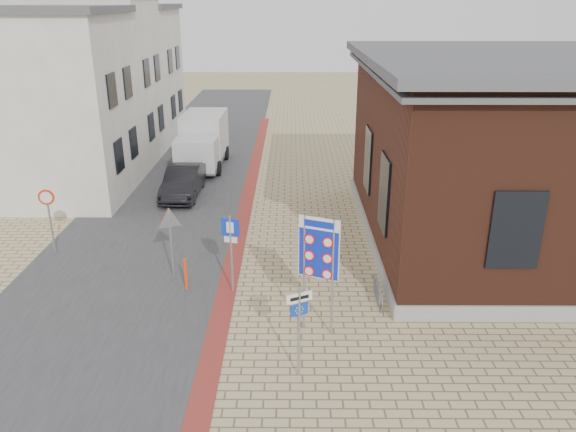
# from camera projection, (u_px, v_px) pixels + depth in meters

# --- Properties ---
(ground) EXTENTS (120.00, 120.00, 0.00)m
(ground) POSITION_uv_depth(u_px,v_px,m) (290.00, 340.00, 15.02)
(ground) COLOR tan
(ground) RESTS_ON ground
(road_strip) EXTENTS (7.00, 60.00, 0.02)m
(road_strip) POSITION_uv_depth(u_px,v_px,m) (185.00, 176.00, 29.04)
(road_strip) COLOR #38383A
(road_strip) RESTS_ON ground
(curb_strip) EXTENTS (0.60, 40.00, 0.02)m
(curb_strip) POSITION_uv_depth(u_px,v_px,m) (245.00, 209.00, 24.36)
(curb_strip) COLOR maroon
(curb_strip) RESTS_ON ground
(brick_building) EXTENTS (13.00, 13.00, 6.80)m
(brick_building) POSITION_uv_depth(u_px,v_px,m) (540.00, 149.00, 20.24)
(brick_building) COLOR gray
(brick_building) RESTS_ON ground
(townhouse_near) EXTENTS (7.40, 6.40, 8.30)m
(townhouse_near) POSITION_uv_depth(u_px,v_px,m) (43.00, 105.00, 24.78)
(townhouse_near) COLOR beige
(townhouse_near) RESTS_ON ground
(townhouse_mid) EXTENTS (7.40, 6.40, 9.10)m
(townhouse_mid) POSITION_uv_depth(u_px,v_px,m) (88.00, 78.00, 30.24)
(townhouse_mid) COLOR beige
(townhouse_mid) RESTS_ON ground
(townhouse_far) EXTENTS (7.40, 6.40, 8.30)m
(townhouse_far) POSITION_uv_depth(u_px,v_px,m) (120.00, 73.00, 35.98)
(townhouse_far) COLOR beige
(townhouse_far) RESTS_ON ground
(bike_rack) EXTENTS (0.08, 1.80, 0.60)m
(bike_rack) POSITION_uv_depth(u_px,v_px,m) (378.00, 292.00, 16.96)
(bike_rack) COLOR slate
(bike_rack) RESTS_ON ground
(sedan) EXTENTS (1.52, 4.24, 1.39)m
(sedan) POSITION_uv_depth(u_px,v_px,m) (183.00, 182.00, 25.83)
(sedan) COLOR black
(sedan) RESTS_ON ground
(box_truck) EXTENTS (2.38, 5.39, 2.80)m
(box_truck) POSITION_uv_depth(u_px,v_px,m) (203.00, 141.00, 30.17)
(box_truck) COLOR slate
(box_truck) RESTS_ON ground
(border_sign) EXTENTS (1.07, 0.48, 3.33)m
(border_sign) POSITION_uv_depth(u_px,v_px,m) (319.00, 250.00, 14.61)
(border_sign) COLOR gray
(border_sign) RESTS_ON ground
(essen_sign) EXTENTS (0.60, 0.31, 2.40)m
(essen_sign) POSITION_uv_depth(u_px,v_px,m) (299.00, 319.00, 13.05)
(essen_sign) COLOR gray
(essen_sign) RESTS_ON ground
(parking_sign) EXTENTS (0.55, 0.17, 2.53)m
(parking_sign) POSITION_uv_depth(u_px,v_px,m) (231.00, 241.00, 16.90)
(parking_sign) COLOR gray
(parking_sign) RESTS_ON ground
(yield_sign) EXTENTS (0.82, 0.39, 2.44)m
(yield_sign) POSITION_uv_depth(u_px,v_px,m) (170.00, 226.00, 17.64)
(yield_sign) COLOR gray
(yield_sign) RESTS_ON ground
(speed_sign) EXTENTS (0.56, 0.09, 2.39)m
(speed_sign) POSITION_uv_depth(u_px,v_px,m) (49.00, 211.00, 19.67)
(speed_sign) COLOR gray
(speed_sign) RESTS_ON ground
(bollard) EXTENTS (0.13, 0.13, 1.05)m
(bollard) POSITION_uv_depth(u_px,v_px,m) (186.00, 274.00, 17.46)
(bollard) COLOR #FF3F0D
(bollard) RESTS_ON ground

